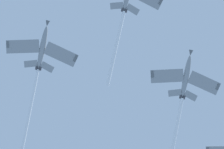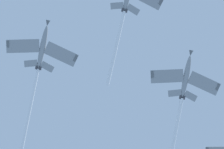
{
  "view_description": "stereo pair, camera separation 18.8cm",
  "coord_description": "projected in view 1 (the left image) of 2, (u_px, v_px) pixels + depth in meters",
  "views": [
    {
      "loc": [
        -8.4,
        11.73,
        1.86
      ],
      "look_at": [
        -32.55,
        -21.79,
        123.05
      ],
      "focal_mm": 74.54,
      "sensor_mm": 36.0,
      "label": 1
    },
    {
      "loc": [
        -8.25,
        11.62,
        1.86
      ],
      "look_at": [
        -32.55,
        -21.79,
        123.05
      ],
      "focal_mm": 74.54,
      "sensor_mm": 36.0,
      "label": 2
    }
  ],
  "objects": [
    {
      "name": "jet_lead",
      "position": [
        125.0,
        7.0,
        128.22
      ],
      "size": [
        19.75,
        31.33,
        11.09
      ],
      "color": "gray"
    },
    {
      "name": "jet_right_wing",
      "position": [
        40.0,
        62.0,
        127.12
      ],
      "size": [
        20.64,
        32.48,
        10.96
      ],
      "color": "gray"
    },
    {
      "name": "jet_left_wing",
      "position": [
        183.0,
        93.0,
        128.73
      ],
      "size": [
        19.27,
        28.25,
        10.78
      ],
      "color": "gray"
    }
  ]
}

